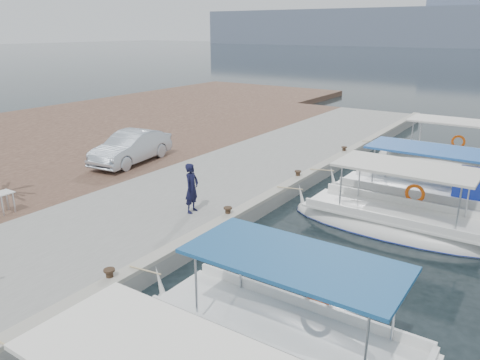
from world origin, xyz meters
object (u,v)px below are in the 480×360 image
fishing_caique_b (283,347)px  parked_car (131,147)px  fisherman (192,188)px  fishing_caique_c (394,226)px  fishing_caique_d (425,201)px  fishing_caique_e (445,162)px

fishing_caique_b → parked_car: bearing=148.8°
fisherman → parked_car: bearing=54.5°
fishing_caique_c → parked_car: (-12.06, -0.30, 1.10)m
fishing_caique_b → parked_car: size_ratio=1.63×
fishing_caique_c → fisherman: (-5.80, -3.51, 1.22)m
fishing_caique_b → fishing_caique_d: (0.34, 10.45, 0.06)m
fishing_caique_c → fisherman: fishing_caique_c is taller
fishing_caique_e → parked_car: size_ratio=1.55×
fishing_caique_d → parked_car: (-12.35, -3.18, 1.03)m
fishing_caique_c → fishing_caique_d: same height
fishing_caique_c → parked_car: bearing=-178.6°
fishing_caique_e → fisherman: 13.99m
fishing_caique_b → parked_car: 14.08m
fishing_caique_b → fishing_caique_d: size_ratio=0.94×
fishing_caique_e → parked_car: bearing=-141.0°
fishing_caique_c → fishing_caique_d: (0.29, 2.88, 0.06)m
fisherman → fishing_caique_e: bearing=-31.9°
fishing_caique_c → fisherman: size_ratio=4.27×
fishing_caique_b → fishing_caique_c: 7.57m
fishing_caique_e → fishing_caique_c: bearing=-88.5°
parked_car → fisherman: bearing=-34.5°
fisherman → parked_car: (-6.26, 3.21, -0.13)m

